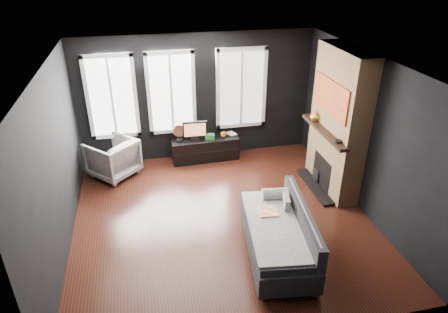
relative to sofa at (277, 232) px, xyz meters
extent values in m
plane|color=black|center=(-0.62, 1.06, -0.42)|extent=(5.00, 5.00, 0.00)
plane|color=white|center=(-0.62, 1.06, 2.28)|extent=(5.00, 5.00, 0.00)
cube|color=black|center=(-0.62, 3.56, 0.93)|extent=(5.00, 0.02, 2.70)
cube|color=black|center=(-3.12, 1.06, 0.93)|extent=(0.02, 5.00, 2.70)
cube|color=black|center=(1.88, 1.06, 0.93)|extent=(0.02, 5.00, 2.70)
cube|color=gray|center=(0.26, 0.39, 0.18)|extent=(0.16, 0.35, 0.34)
imported|color=white|center=(-2.48, 3.01, 0.01)|extent=(1.14, 1.14, 0.86)
imported|color=orange|center=(-0.11, 3.31, 0.15)|extent=(0.16, 0.14, 0.13)
imported|color=tan|center=(0.02, 3.38, 0.20)|extent=(0.16, 0.08, 0.23)
cube|color=#2B6D2F|center=(-0.42, 3.26, 0.14)|extent=(0.22, 0.16, 0.11)
imported|color=gold|center=(1.43, 2.11, 0.91)|extent=(0.24, 0.25, 0.20)
cylinder|color=black|center=(1.43, 1.11, 0.83)|extent=(0.14, 0.14, 0.04)
camera|label=1|loc=(-1.79, -4.47, 3.76)|focal=32.00mm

